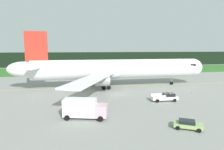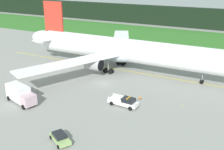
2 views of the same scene
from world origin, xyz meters
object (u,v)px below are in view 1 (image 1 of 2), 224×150
apron_cone (163,95)px  staff_car (188,124)px  ops_pickup_truck (165,97)px  airliner (114,69)px  catering_truck (84,108)px

apron_cone → staff_car: bearing=-104.2°
ops_pickup_truck → apron_cone: (1.40, 4.21, -0.56)m
airliner → catering_truck: 27.94m
catering_truck → apron_cone: size_ratio=10.64×
airliner → apron_cone: 17.68m
ops_pickup_truck → apron_cone: ops_pickup_truck is taller
catering_truck → staff_car: bearing=-25.2°
catering_truck → apron_cone: (19.58, 12.05, -1.44)m
catering_truck → apron_cone: 23.03m
ops_pickup_truck → catering_truck: size_ratio=0.77×
catering_truck → staff_car: 16.35m
staff_car → catering_truck: bearing=154.8°
airliner → staff_car: airliner is taller
airliner → ops_pickup_truck: (8.37, -18.08, -4.41)m
ops_pickup_truck → catering_truck: (-18.18, -7.84, 0.88)m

